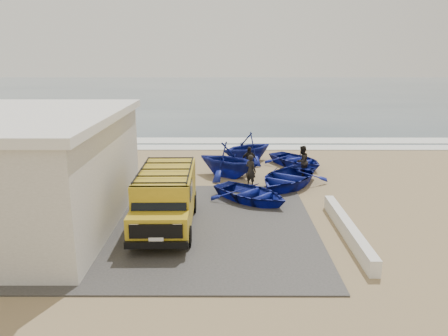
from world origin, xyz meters
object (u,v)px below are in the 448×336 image
object	(u,v)px
van	(166,196)
boat_near_right	(287,177)
boat_far_left	(247,147)
fisherman_front	(251,171)
parapet	(348,230)
boat_mid_left	(228,160)
fisherman_middle	(302,161)
fisherman_back	(249,160)
boat_mid_right	(296,160)
building	(5,171)
boat_near_left	(251,194)

from	to	relation	value
van	boat_near_right	bearing A→B (deg)	43.27
boat_far_left	fisherman_front	size ratio (longest dim) A/B	2.12
parapet	boat_mid_left	world-z (taller)	boat_mid_left
fisherman_middle	boat_near_right	bearing A→B (deg)	14.62
boat_mid_left	fisherman_back	world-z (taller)	boat_mid_left
van	boat_mid_right	distance (m)	11.03
van	fisherman_front	world-z (taller)	van
van	fisherman_back	world-z (taller)	van
fisherman_front	boat_near_right	bearing A→B (deg)	-139.06
parapet	van	xyz separation A→B (m)	(-6.60, 0.97, 0.91)
parapet	boat_far_left	bearing A→B (deg)	105.41
fisherman_front	building	bearing A→B (deg)	69.28
van	fisherman_back	size ratio (longest dim) A/B	3.40
fisherman_middle	fisherman_front	bearing A→B (deg)	-13.52
fisherman_back	fisherman_front	bearing A→B (deg)	-105.66
boat_mid_left	fisherman_middle	world-z (taller)	boat_mid_left
boat_mid_left	boat_far_left	distance (m)	3.42
boat_far_left	parapet	bearing A→B (deg)	-20.45
boat_far_left	fisherman_front	distance (m)	4.97
boat_near_left	boat_far_left	world-z (taller)	boat_far_left
van	boat_near_right	world-z (taller)	van
boat_mid_left	boat_far_left	bearing A→B (deg)	12.25
van	boat_near_left	xyz separation A→B (m)	(3.37, 2.81, -0.81)
boat_far_left	boat_mid_left	bearing A→B (deg)	-56.14
boat_near_right	boat_mid_right	distance (m)	4.02
boat_near_right	fisherman_middle	xyz separation A→B (m)	(1.00, 1.79, 0.37)
parapet	fisherman_front	bearing A→B (deg)	117.17
boat_mid_right	parapet	bearing A→B (deg)	-122.42
parapet	boat_mid_left	distance (m)	8.94
boat_near_left	fisherman_front	distance (m)	2.35
fisherman_back	boat_mid_right	bearing A→B (deg)	15.55
boat_near_left	boat_far_left	size ratio (longest dim) A/B	1.09
boat_mid_right	fisherman_middle	size ratio (longest dim) A/B	2.24
parapet	fisherman_back	bearing A→B (deg)	110.46
building	boat_mid_right	distance (m)	15.26
boat_mid_left	fisherman_front	bearing A→B (deg)	-115.33
building	boat_mid_left	bearing A→B (deg)	39.64
boat_mid_left	fisherman_front	size ratio (longest dim) A/B	2.18
building	boat_far_left	bearing A→B (deg)	46.77
parapet	boat_far_left	world-z (taller)	boat_far_left
van	boat_near_right	distance (m)	7.39
van	fisherman_back	xyz separation A→B (m)	(3.50, 7.35, -0.43)
building	boat_near_right	xyz separation A→B (m)	(11.18, 5.09, -1.71)
boat_mid_left	boat_far_left	xyz separation A→B (m)	(1.19, 3.21, -0.03)
boat_far_left	van	bearing A→B (deg)	-55.28
van	boat_mid_right	world-z (taller)	van
fisherman_front	fisherman_back	distance (m)	2.23
boat_near_right	fisherman_back	world-z (taller)	fisherman_back
building	boat_far_left	distance (m)	13.86
fisherman_front	fisherman_back	xyz separation A→B (m)	(0.02, 2.23, -0.04)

